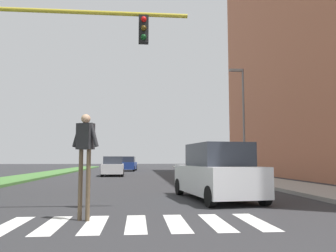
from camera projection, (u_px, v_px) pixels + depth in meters
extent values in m
plane|color=#2D2D30|center=(132.00, 175.00, 29.98)|extent=(140.00, 140.00, 0.00)
cube|color=silver|center=(9.00, 226.00, 7.19)|extent=(0.45, 2.20, 0.01)
cube|color=silver|center=(52.00, 225.00, 7.27)|extent=(0.45, 2.20, 0.01)
cube|color=silver|center=(95.00, 224.00, 7.35)|extent=(0.45, 2.20, 0.01)
cube|color=silver|center=(136.00, 224.00, 7.43)|extent=(0.45, 2.20, 0.01)
cube|color=silver|center=(177.00, 223.00, 7.51)|extent=(0.45, 2.20, 0.01)
cube|color=silver|center=(216.00, 222.00, 7.59)|extent=(0.45, 2.20, 0.01)
cube|color=silver|center=(255.00, 222.00, 7.68)|extent=(0.45, 2.20, 0.01)
cube|color=#477A38|center=(36.00, 176.00, 27.32)|extent=(2.91, 64.00, 0.15)
cube|color=#9E9991|center=(228.00, 175.00, 28.74)|extent=(3.00, 64.00, 0.15)
cylinder|color=gold|center=(38.00, 10.00, 9.39)|extent=(8.42, 0.12, 0.12)
cube|color=black|center=(144.00, 30.00, 9.61)|extent=(0.28, 0.20, 0.80)
sphere|color=red|center=(144.00, 19.00, 9.51)|extent=(0.16, 0.16, 0.16)
sphere|color=#4C380F|center=(144.00, 28.00, 9.49)|extent=(0.16, 0.16, 0.16)
sphere|color=#0F3F19|center=(144.00, 37.00, 9.46)|extent=(0.16, 0.16, 0.16)
cylinder|color=slate|center=(244.00, 123.00, 23.01)|extent=(0.14, 0.14, 7.50)
cube|color=gray|center=(236.00, 70.00, 23.33)|extent=(0.90, 0.24, 0.16)
cylinder|color=brown|center=(88.00, 185.00, 7.83)|extent=(0.14, 0.14, 1.65)
cylinder|color=brown|center=(80.00, 185.00, 7.92)|extent=(0.14, 0.14, 1.65)
cube|color=#262628|center=(85.00, 136.00, 7.99)|extent=(0.45, 0.39, 0.62)
cylinder|color=#262628|center=(94.00, 135.00, 7.89)|extent=(0.28, 0.21, 0.58)
cylinder|color=#262628|center=(77.00, 135.00, 8.08)|extent=(0.28, 0.21, 0.58)
sphere|color=tan|center=(86.00, 119.00, 8.03)|extent=(0.30, 0.30, 0.22)
cube|color=silver|center=(216.00, 179.00, 11.96)|extent=(2.47, 4.81, 0.96)
cube|color=#2D333D|center=(218.00, 155.00, 11.82)|extent=(1.98, 2.72, 0.79)
cylinder|color=black|center=(179.00, 187.00, 13.53)|extent=(0.30, 0.66, 0.64)
cylinder|color=black|center=(220.00, 186.00, 13.91)|extent=(0.30, 0.66, 0.64)
cylinder|color=black|center=(211.00, 197.00, 9.94)|extent=(0.30, 0.66, 0.64)
cylinder|color=black|center=(264.00, 195.00, 10.32)|extent=(0.30, 0.66, 0.64)
cube|color=silver|center=(113.00, 169.00, 28.80)|extent=(1.90, 4.65, 0.78)
cube|color=#2D333D|center=(113.00, 160.00, 28.64)|extent=(1.61, 2.12, 0.64)
cylinder|color=black|center=(105.00, 171.00, 30.50)|extent=(0.24, 0.65, 0.64)
cylinder|color=black|center=(123.00, 171.00, 30.69)|extent=(0.24, 0.65, 0.64)
cylinder|color=black|center=(102.00, 173.00, 26.85)|extent=(0.24, 0.65, 0.64)
cylinder|color=black|center=(122.00, 173.00, 27.04)|extent=(0.24, 0.65, 0.64)
cube|color=navy|center=(128.00, 166.00, 40.34)|extent=(2.05, 4.57, 0.82)
cube|color=#2D333D|center=(128.00, 159.00, 40.20)|extent=(1.68, 2.11, 0.67)
cylinder|color=black|center=(123.00, 168.00, 42.07)|extent=(0.26, 0.65, 0.64)
cylinder|color=black|center=(136.00, 168.00, 42.11)|extent=(0.26, 0.65, 0.64)
cylinder|color=black|center=(120.00, 169.00, 38.52)|extent=(0.26, 0.65, 0.64)
cylinder|color=black|center=(134.00, 169.00, 38.56)|extent=(0.26, 0.65, 0.64)
cube|color=black|center=(116.00, 164.00, 48.70)|extent=(2.07, 4.50, 0.83)
cube|color=#2D333D|center=(116.00, 159.00, 48.56)|extent=(1.70, 2.08, 0.68)
cylinder|color=black|center=(110.00, 166.00, 50.26)|extent=(0.26, 0.65, 0.64)
cylinder|color=black|center=(121.00, 166.00, 50.51)|extent=(0.26, 0.65, 0.64)
cylinder|color=black|center=(110.00, 167.00, 46.83)|extent=(0.26, 0.65, 0.64)
cylinder|color=black|center=(121.00, 167.00, 47.08)|extent=(0.26, 0.65, 0.64)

